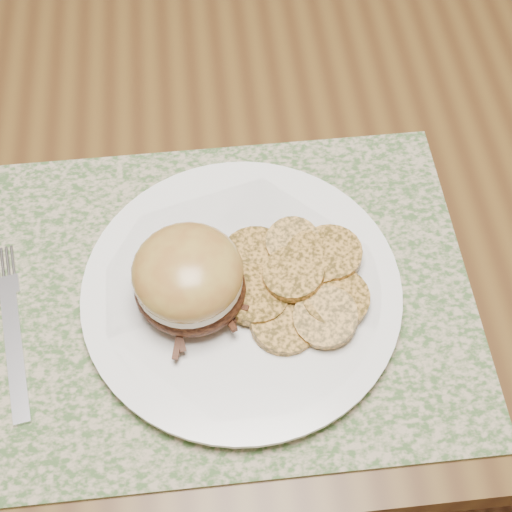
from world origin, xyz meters
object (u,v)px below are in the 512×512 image
(pork_sandwich, at_px, (189,279))
(fork, at_px, (12,328))
(dining_table, at_px, (83,146))
(dinner_plate, at_px, (242,292))

(pork_sandwich, relative_size, fork, 0.70)
(dining_table, bearing_deg, fork, -97.73)
(pork_sandwich, xyz_separation_m, fork, (-0.15, -0.01, -0.05))
(dinner_plate, xyz_separation_m, pork_sandwich, (-0.04, -0.01, 0.04))
(dining_table, height_order, pork_sandwich, pork_sandwich)
(pork_sandwich, height_order, fork, pork_sandwich)
(dinner_plate, height_order, pork_sandwich, pork_sandwich)
(dinner_plate, bearing_deg, dining_table, 121.76)
(dinner_plate, relative_size, fork, 1.52)
(dinner_plate, height_order, fork, dinner_plate)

